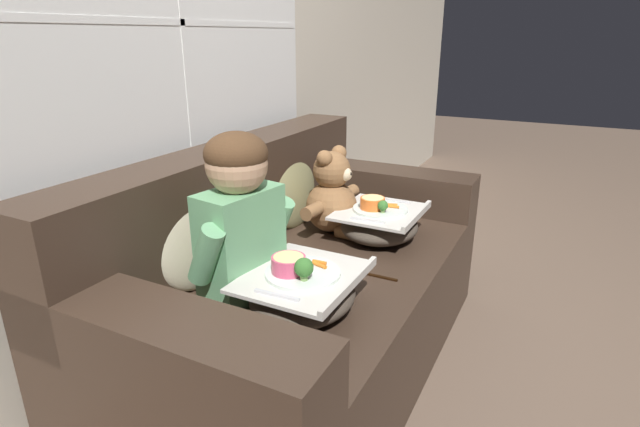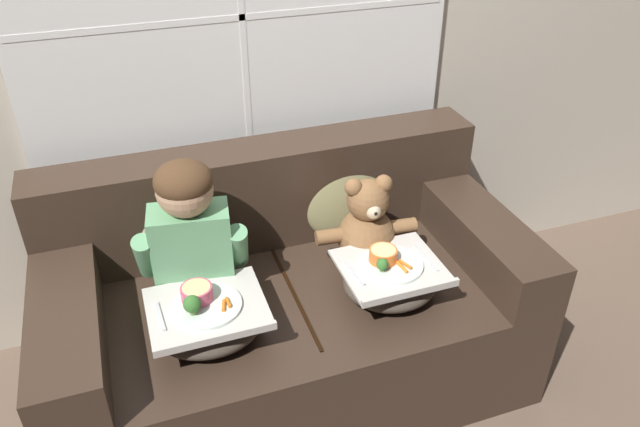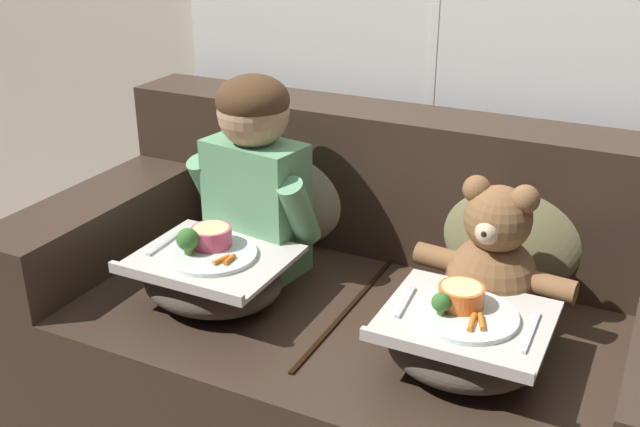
# 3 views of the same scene
# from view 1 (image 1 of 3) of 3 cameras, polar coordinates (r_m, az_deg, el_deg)

# --- Properties ---
(ground_plane) EXTENTS (14.00, 14.00, 0.00)m
(ground_plane) POSITION_cam_1_polar(r_m,az_deg,el_deg) (2.20, -1.18, -16.74)
(ground_plane) COLOR brown
(wall_back_with_window) EXTENTS (8.00, 0.08, 2.60)m
(wall_back_with_window) POSITION_cam_1_polar(r_m,az_deg,el_deg) (2.11, -16.41, 18.86)
(wall_back_with_window) COLOR beige
(wall_back_with_window) RESTS_ON ground_plane
(couch) EXTENTS (1.79, 0.94, 0.90)m
(couch) POSITION_cam_1_polar(r_m,az_deg,el_deg) (2.04, -2.68, -8.74)
(couch) COLOR #38281E
(couch) RESTS_ON ground_plane
(throw_pillow_behind_child) EXTENTS (0.40, 0.19, 0.41)m
(throw_pillow_behind_child) POSITION_cam_1_polar(r_m,az_deg,el_deg) (1.78, -14.60, -2.22)
(throw_pillow_behind_child) COLOR #C1B293
(throw_pillow_behind_child) RESTS_ON couch
(throw_pillow_behind_teddy) EXTENTS (0.41, 0.20, 0.42)m
(throw_pillow_behind_teddy) POSITION_cam_1_polar(r_m,az_deg,el_deg) (2.29, -3.49, 3.35)
(throw_pillow_behind_teddy) COLOR #898456
(throw_pillow_behind_teddy) RESTS_ON couch
(child_figure) EXTENTS (0.41, 0.22, 0.56)m
(child_figure) POSITION_cam_1_polar(r_m,az_deg,el_deg) (1.61, -9.19, 0.36)
(child_figure) COLOR #66A370
(child_figure) RESTS_ON couch
(teddy_bear) EXTENTS (0.41, 0.29, 0.38)m
(teddy_bear) POSITION_cam_1_polar(r_m,az_deg,el_deg) (2.20, 1.45, 1.95)
(teddy_bear) COLOR brown
(teddy_bear) RESTS_ON couch
(lap_tray_child) EXTENTS (0.39, 0.34, 0.21)m
(lap_tray_child) POSITION_cam_1_polar(r_m,az_deg,el_deg) (1.59, -1.98, -8.86)
(lap_tray_child) COLOR #473D33
(lap_tray_child) RESTS_ON child_figure
(lap_tray_teddy) EXTENTS (0.37, 0.34, 0.20)m
(lap_tray_teddy) POSITION_cam_1_polar(r_m,az_deg,el_deg) (2.15, 6.83, -1.12)
(lap_tray_teddy) COLOR #473D33
(lap_tray_teddy) RESTS_ON teddy_bear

